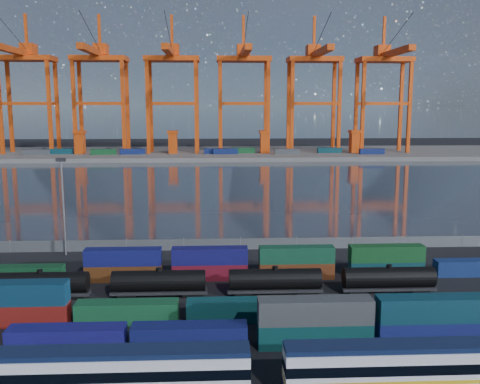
{
  "coord_description": "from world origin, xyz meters",
  "views": [
    {
      "loc": [
        -4.38,
        -63.61,
        25.18
      ],
      "look_at": [
        0.0,
        30.0,
        10.0
      ],
      "focal_mm": 40.0,
      "sensor_mm": 36.0,
      "label": 1
    }
  ],
  "objects": [
    {
      "name": "ground",
      "position": [
        0.0,
        0.0,
        0.0
      ],
      "size": [
        700.0,
        700.0,
        0.0
      ],
      "primitive_type": "plane",
      "color": "black",
      "rests_on": "ground"
    },
    {
      "name": "container_row_north",
      "position": [
        -8.07,
        11.88,
        1.88
      ],
      "size": [
        128.16,
        2.24,
        4.77
      ],
      "color": "navy",
      "rests_on": "ground"
    },
    {
      "name": "passenger_train",
      "position": [
        12.94,
        -20.88,
        2.45
      ],
      "size": [
        75.06,
        2.85,
        4.88
      ],
      "color": "silver",
      "rests_on": "ground"
    },
    {
      "name": "distant_mountains",
      "position": [
        63.02,
        1600.0,
        220.29
      ],
      "size": [
        2470.0,
        1100.0,
        520.0
      ],
      "color": "#1E2630",
      "rests_on": "ground"
    },
    {
      "name": "container_row_mid",
      "position": [
        -5.53,
        -3.62,
        1.53
      ],
      "size": [
        141.83,
        2.42,
        5.16
      ],
      "color": "#37383B",
      "rests_on": "ground"
    },
    {
      "name": "quay_containers",
      "position": [
        -11.0,
        195.46,
        3.3
      ],
      "size": [
        172.58,
        10.99,
        2.6
      ],
      "color": "navy",
      "rests_on": "far_quay"
    },
    {
      "name": "gantry_cranes",
      "position": [
        -7.5,
        203.18,
        42.16
      ],
      "size": [
        201.46,
        50.79,
        68.78
      ],
      "color": "#D4420F",
      "rests_on": "ground"
    },
    {
      "name": "tanker_string",
      "position": [
        -19.72,
        4.97,
        1.97
      ],
      "size": [
        90.31,
        2.75,
        3.94
      ],
      "color": "black",
      "rests_on": "ground"
    },
    {
      "name": "yard_light_mast",
      "position": [
        -30.0,
        26.0,
        9.3
      ],
      "size": [
        1.6,
        0.4,
        16.6
      ],
      "color": "slate",
      "rests_on": "ground"
    },
    {
      "name": "container_row_south",
      "position": [
        -6.7,
        -10.68,
        1.91
      ],
      "size": [
        140.07,
        2.45,
        5.23
      ],
      "color": "#3C3F41",
      "rests_on": "ground"
    },
    {
      "name": "far_quay",
      "position": [
        0.0,
        210.0,
        1.0
      ],
      "size": [
        700.0,
        70.0,
        2.0
      ],
      "primitive_type": "cube",
      "color": "#514F4C",
      "rests_on": "ground"
    },
    {
      "name": "waterfront_fence",
      "position": [
        -0.0,
        28.0,
        1.0
      ],
      "size": [
        160.12,
        0.12,
        2.2
      ],
      "color": "#595B5E",
      "rests_on": "ground"
    },
    {
      "name": "straddle_carriers",
      "position": [
        -2.5,
        200.0,
        7.82
      ],
      "size": [
        140.0,
        7.0,
        11.1
      ],
      "color": "#D4420F",
      "rests_on": "far_quay"
    },
    {
      "name": "harbor_water",
      "position": [
        0.0,
        105.0,
        0.01
      ],
      "size": [
        700.0,
        700.0,
        0.0
      ],
      "primitive_type": "plane",
      "color": "#29303B",
      "rests_on": "ground"
    }
  ]
}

